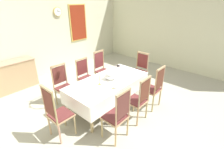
{
  "coord_description": "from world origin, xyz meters",
  "views": [
    {
      "loc": [
        -2.7,
        -2.37,
        2.59
      ],
      "look_at": [
        0.18,
        0.16,
        0.83
      ],
      "focal_mm": 26.22,
      "sensor_mm": 36.0,
      "label": 1
    }
  ],
  "objects_px": {
    "framed_painting": "(78,23)",
    "chair_south_c": "(154,87)",
    "chair_north_a": "(63,85)",
    "candlestick_east": "(116,72)",
    "spoon_primary": "(119,65)",
    "spoon_secondary": "(113,89)",
    "mounted_clock": "(58,12)",
    "chair_south_a": "(118,114)",
    "chair_head_west": "(57,112)",
    "dining_table": "(108,83)",
    "chair_north_c": "(102,69)",
    "candlestick_west": "(100,80)",
    "chair_head_east": "(140,69)",
    "sideboard": "(11,76)",
    "bowl_near_left": "(118,66)",
    "bowl_near_right": "(116,87)",
    "chair_south_b": "(139,99)",
    "chair_north_b": "(85,76)",
    "soup_tureen": "(111,75)"
  },
  "relations": [
    {
      "from": "bowl_near_right",
      "to": "mounted_clock",
      "type": "relative_size",
      "value": 0.48
    },
    {
      "from": "chair_head_west",
      "to": "mounted_clock",
      "type": "height_order",
      "value": "mounted_clock"
    },
    {
      "from": "bowl_near_right",
      "to": "framed_painting",
      "type": "distance_m",
      "value": 3.96
    },
    {
      "from": "chair_north_a",
      "to": "chair_head_east",
      "type": "xyz_separation_m",
      "value": [
        2.21,
        -0.91,
        -0.0
      ]
    },
    {
      "from": "framed_painting",
      "to": "chair_south_c",
      "type": "bearing_deg",
      "value": -102.05
    },
    {
      "from": "chair_head_west",
      "to": "bowl_near_left",
      "type": "height_order",
      "value": "chair_head_west"
    },
    {
      "from": "chair_south_a",
      "to": "mounted_clock",
      "type": "relative_size",
      "value": 3.64
    },
    {
      "from": "spoon_primary",
      "to": "framed_painting",
      "type": "bearing_deg",
      "value": 90.58
    },
    {
      "from": "soup_tureen",
      "to": "bowl_near_right",
      "type": "relative_size",
      "value": 2.04
    },
    {
      "from": "bowl_near_right",
      "to": "framed_painting",
      "type": "bearing_deg",
      "value": 63.78
    },
    {
      "from": "dining_table",
      "to": "bowl_near_left",
      "type": "xyz_separation_m",
      "value": [
        0.85,
        0.4,
        0.1
      ]
    },
    {
      "from": "chair_north_a",
      "to": "candlestick_east",
      "type": "bearing_deg",
      "value": 138.79
    },
    {
      "from": "sideboard",
      "to": "chair_south_c",
      "type": "bearing_deg",
      "value": 118.94
    },
    {
      "from": "bowl_near_left",
      "to": "mounted_clock",
      "type": "height_order",
      "value": "mounted_clock"
    },
    {
      "from": "chair_south_c",
      "to": "chair_head_west",
      "type": "distance_m",
      "value": 2.36
    },
    {
      "from": "chair_north_a",
      "to": "bowl_near_right",
      "type": "height_order",
      "value": "chair_north_a"
    },
    {
      "from": "sideboard",
      "to": "chair_south_a",
      "type": "bearing_deg",
      "value": 99.51
    },
    {
      "from": "framed_painting",
      "to": "sideboard",
      "type": "bearing_deg",
      "value": -174.98
    },
    {
      "from": "dining_table",
      "to": "candlestick_east",
      "type": "height_order",
      "value": "candlestick_east"
    },
    {
      "from": "chair_south_a",
      "to": "spoon_primary",
      "type": "xyz_separation_m",
      "value": [
        1.71,
        1.35,
        0.15
      ]
    },
    {
      "from": "chair_north_b",
      "to": "candlestick_west",
      "type": "distance_m",
      "value": 1.01
    },
    {
      "from": "sideboard",
      "to": "bowl_near_right",
      "type": "bearing_deg",
      "value": 110.62
    },
    {
      "from": "chair_south_c",
      "to": "framed_painting",
      "type": "bearing_deg",
      "value": 77.95
    },
    {
      "from": "bowl_near_left",
      "to": "dining_table",
      "type": "bearing_deg",
      "value": -154.6
    },
    {
      "from": "mounted_clock",
      "to": "dining_table",
      "type": "bearing_deg",
      "value": -102.34
    },
    {
      "from": "candlestick_east",
      "to": "spoon_secondary",
      "type": "relative_size",
      "value": 1.81
    },
    {
      "from": "chair_head_east",
      "to": "candlestick_east",
      "type": "height_order",
      "value": "chair_head_east"
    },
    {
      "from": "chair_head_east",
      "to": "spoon_secondary",
      "type": "xyz_separation_m",
      "value": [
        -1.73,
        -0.37,
        0.17
      ]
    },
    {
      "from": "chair_south_b",
      "to": "soup_tureen",
      "type": "height_order",
      "value": "chair_south_b"
    },
    {
      "from": "chair_south_a",
      "to": "bowl_near_right",
      "type": "bearing_deg",
      "value": 41.84
    },
    {
      "from": "bowl_near_right",
      "to": "spoon_secondary",
      "type": "distance_m",
      "value": 0.1
    },
    {
      "from": "chair_south_a",
      "to": "spoon_secondary",
      "type": "height_order",
      "value": "chair_south_a"
    },
    {
      "from": "chair_south_c",
      "to": "candlestick_east",
      "type": "relative_size",
      "value": 3.66
    },
    {
      "from": "chair_north_c",
      "to": "candlestick_west",
      "type": "height_order",
      "value": "chair_north_c"
    },
    {
      "from": "spoon_secondary",
      "to": "mounted_clock",
      "type": "xyz_separation_m",
      "value": [
        0.92,
        3.41,
        1.45
      ]
    },
    {
      "from": "dining_table",
      "to": "chair_north_a",
      "type": "height_order",
      "value": "chair_north_a"
    },
    {
      "from": "dining_table",
      "to": "candlestick_east",
      "type": "xyz_separation_m",
      "value": [
        0.31,
        0.0,
        0.2
      ]
    },
    {
      "from": "spoon_primary",
      "to": "chair_south_a",
      "type": "bearing_deg",
      "value": -129.1
    },
    {
      "from": "chair_head_west",
      "to": "bowl_near_left",
      "type": "relative_size",
      "value": 6.75
    },
    {
      "from": "chair_north_c",
      "to": "candlestick_east",
      "type": "height_order",
      "value": "chair_north_c"
    },
    {
      "from": "chair_south_c",
      "to": "candlestick_east",
      "type": "height_order",
      "value": "chair_south_c"
    },
    {
      "from": "chair_north_b",
      "to": "spoon_primary",
      "type": "xyz_separation_m",
      "value": [
        0.97,
        -0.48,
        0.18
      ]
    },
    {
      "from": "chair_north_a",
      "to": "mounted_clock",
      "type": "bearing_deg",
      "value": -123.46
    },
    {
      "from": "chair_south_a",
      "to": "mounted_clock",
      "type": "distance_m",
      "value": 4.49
    },
    {
      "from": "chair_south_a",
      "to": "chair_head_west",
      "type": "xyz_separation_m",
      "value": [
        -0.74,
        0.92,
        0.01
      ]
    },
    {
      "from": "bowl_near_left",
      "to": "chair_south_b",
      "type": "bearing_deg",
      "value": -122.59
    },
    {
      "from": "chair_north_a",
      "to": "chair_south_c",
      "type": "bearing_deg",
      "value": 127.97
    },
    {
      "from": "chair_north_a",
      "to": "chair_head_east",
      "type": "distance_m",
      "value": 2.39
    },
    {
      "from": "chair_north_b",
      "to": "chair_north_c",
      "type": "relative_size",
      "value": 0.94
    },
    {
      "from": "chair_head_east",
      "to": "mounted_clock",
      "type": "distance_m",
      "value": 3.53
    }
  ]
}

